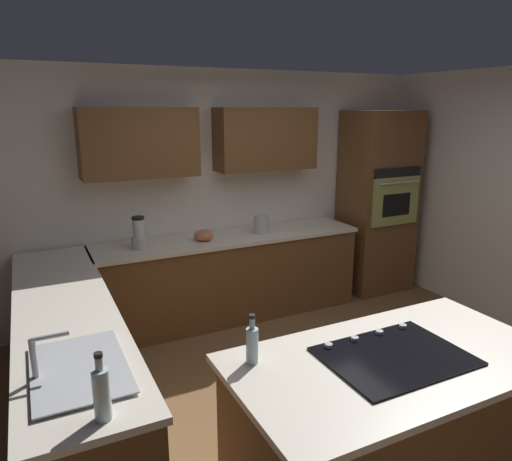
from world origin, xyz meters
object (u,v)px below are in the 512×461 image
(kettle, at_px, (261,224))
(sink_unit, at_px, (77,368))
(blender, at_px, (139,235))
(dish_soap_bottle, at_px, (102,392))
(mixing_bowl, at_px, (204,235))
(cooktop, at_px, (394,356))
(oil_bottle, at_px, (252,344))
(wall_oven, at_px, (377,202))

(kettle, bearing_deg, sink_unit, 44.36)
(blender, height_order, dish_soap_bottle, dish_soap_bottle)
(blender, bearing_deg, kettle, -180.00)
(dish_soap_bottle, bearing_deg, blender, -106.17)
(sink_unit, height_order, mixing_bowl, sink_unit)
(dish_soap_bottle, bearing_deg, cooktop, 174.20)
(sink_unit, xyz_separation_m, dish_soap_bottle, (-0.06, 0.45, 0.11))
(oil_bottle, bearing_deg, cooktop, 157.92)
(kettle, bearing_deg, oil_bottle, 62.10)
(sink_unit, distance_m, oil_bottle, 0.90)
(wall_oven, xyz_separation_m, blender, (2.90, 0.03, -0.05))
(sink_unit, xyz_separation_m, kettle, (-2.08, -2.03, 0.08))
(sink_unit, relative_size, oil_bottle, 2.57)
(sink_unit, relative_size, dish_soap_bottle, 2.22)
(blender, distance_m, oil_bottle, 2.35)
(sink_unit, xyz_separation_m, oil_bottle, (-0.84, 0.31, 0.09))
(wall_oven, height_order, mixing_bowl, wall_oven)
(mixing_bowl, bearing_deg, wall_oven, -179.18)
(wall_oven, bearing_deg, blender, 0.64)
(wall_oven, relative_size, dish_soap_bottle, 6.91)
(sink_unit, bearing_deg, kettle, -135.64)
(wall_oven, height_order, dish_soap_bottle, wall_oven)
(cooktop, relative_size, blender, 2.43)
(kettle, xyz_separation_m, dish_soap_bottle, (2.02, 2.48, 0.03))
(blender, bearing_deg, dish_soap_bottle, 73.83)
(sink_unit, xyz_separation_m, blender, (-0.78, -2.03, 0.12))
(kettle, xyz_separation_m, oil_bottle, (1.24, 2.35, 0.01))
(cooktop, height_order, mixing_bowl, mixing_bowl)
(sink_unit, distance_m, kettle, 2.91)
(sink_unit, distance_m, mixing_bowl, 2.48)
(wall_oven, bearing_deg, oil_bottle, 39.93)
(blender, relative_size, kettle, 1.57)
(mixing_bowl, distance_m, dish_soap_bottle, 2.84)
(mixing_bowl, distance_m, oil_bottle, 2.42)
(wall_oven, distance_m, dish_soap_bottle, 4.41)
(wall_oven, relative_size, sink_unit, 3.11)
(oil_bottle, bearing_deg, mixing_bowl, -104.16)
(mixing_bowl, bearing_deg, blender, 0.00)
(blender, height_order, mixing_bowl, blender)
(blender, relative_size, mixing_bowl, 1.56)
(mixing_bowl, bearing_deg, sink_unit, 54.90)
(sink_unit, height_order, blender, blender)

